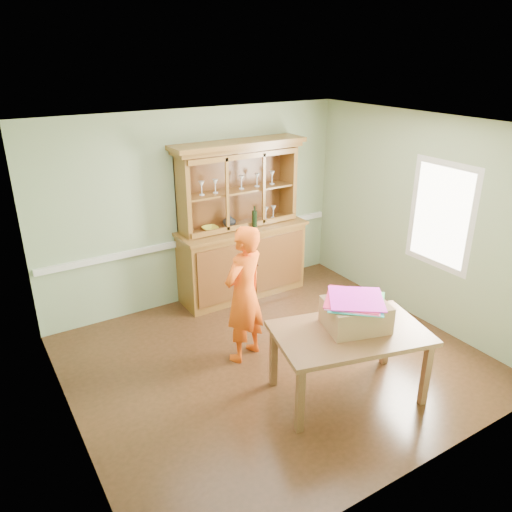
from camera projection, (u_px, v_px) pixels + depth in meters
floor at (275, 361)px, 5.87m from camera, size 4.50×4.50×0.00m
ceiling at (279, 127)px, 4.83m from camera, size 4.50×4.50×0.00m
wall_back at (197, 208)px, 6.92m from camera, size 4.50×0.00×4.50m
wall_left at (59, 309)px, 4.26m from camera, size 0.00×4.00×4.00m
wall_right at (421, 220)px, 6.44m from camera, size 0.00×4.00×4.00m
wall_front at (424, 342)px, 3.78m from camera, size 4.50×0.00×4.50m
chair_rail at (199, 239)px, 7.08m from camera, size 4.41×0.05×0.08m
framed_map at (51, 274)px, 4.43m from camera, size 0.03×0.60×0.46m
window_panel at (441, 216)px, 6.14m from camera, size 0.03×0.96×1.36m
china_hutch at (241, 244)px, 7.21m from camera, size 1.92×0.63×2.26m
dining_table at (350, 339)px, 5.07m from camera, size 1.72×1.27×0.77m
cardboard_box at (356, 315)px, 5.06m from camera, size 0.72×0.64×0.28m
kite_stack at (355, 300)px, 4.99m from camera, size 0.75×0.75×0.04m
person at (244, 294)px, 5.66m from camera, size 0.70×0.58×1.64m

